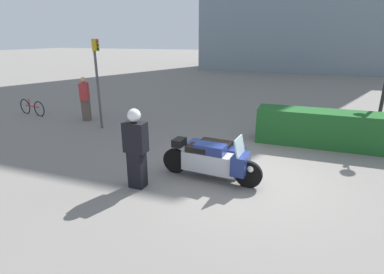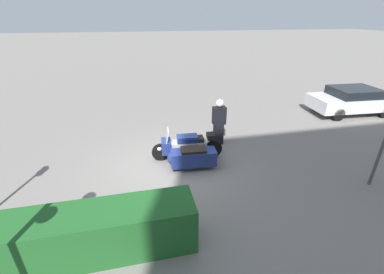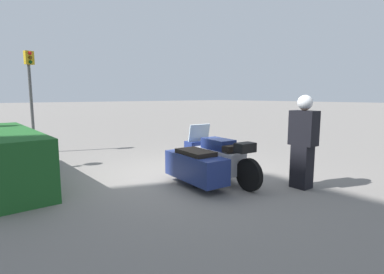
{
  "view_description": "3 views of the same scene",
  "coord_description": "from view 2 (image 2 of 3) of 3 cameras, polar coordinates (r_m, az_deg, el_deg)",
  "views": [
    {
      "loc": [
        1.04,
        -6.63,
        3.22
      ],
      "look_at": [
        -1.28,
        -0.31,
        0.99
      ],
      "focal_mm": 28.0,
      "sensor_mm": 36.0,
      "label": 1
    },
    {
      "loc": [
        0.79,
        7.41,
        4.63
      ],
      "look_at": [
        -1.0,
        -0.53,
        0.75
      ],
      "focal_mm": 24.0,
      "sensor_mm": 36.0,
      "label": 2
    },
    {
      "loc": [
        -5.32,
        3.98,
        1.8
      ],
      "look_at": [
        -0.44,
        0.03,
        0.93
      ],
      "focal_mm": 28.0,
      "sensor_mm": 36.0,
      "label": 3
    }
  ],
  "objects": [
    {
      "name": "officer_rider",
      "position": [
        9.91,
        6.0,
        3.57
      ],
      "size": [
        0.5,
        0.31,
        1.81
      ],
      "rotation": [
        0.0,
        0.0,
        -1.59
      ],
      "color": "black",
      "rests_on": "ground"
    },
    {
      "name": "police_motorcycle",
      "position": [
        8.68,
        -1.02,
        -3.25
      ],
      "size": [
        2.49,
        1.37,
        1.15
      ],
      "rotation": [
        0.0,
        0.0,
        -0.08
      ],
      "color": "black",
      "rests_on": "ground"
    },
    {
      "name": "hedge_bush_curbside",
      "position": [
        5.99,
        -19.51,
        -19.34
      ],
      "size": [
        3.93,
        0.98,
        1.1
      ],
      "primitive_type": "cube",
      "color": "#1E5623",
      "rests_on": "ground"
    },
    {
      "name": "parked_car_background",
      "position": [
        15.53,
        32.05,
        7.0
      ],
      "size": [
        4.25,
        2.12,
        1.34
      ],
      "rotation": [
        0.0,
        0.0,
        3.08
      ],
      "color": "silver",
      "rests_on": "ground"
    },
    {
      "name": "ground_plane",
      "position": [
        8.78,
        -5.62,
        -6.51
      ],
      "size": [
        160.0,
        160.0,
        0.0
      ],
      "primitive_type": "plane",
      "color": "slate"
    }
  ]
}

